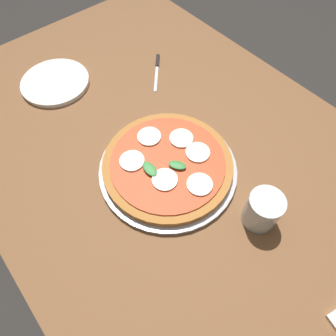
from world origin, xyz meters
TOP-DOWN VIEW (x-y plane):
  - ground_plane at (0.00, 0.00)m, footprint 6.00×6.00m
  - dining_table at (0.00, 0.00)m, footprint 1.58×0.92m
  - serving_tray at (0.04, 0.05)m, footprint 0.34×0.34m
  - pizza at (0.04, 0.05)m, footprint 0.32×0.32m
  - plate_white at (0.50, 0.11)m, footprint 0.20×0.20m
  - knife at (0.36, -0.17)m, footprint 0.13×0.12m
  - glass_cup at (-0.19, -0.03)m, footprint 0.08×0.08m

SIDE VIEW (x-z plane):
  - ground_plane at x=0.00m, z-range 0.00..0.00m
  - dining_table at x=0.00m, z-range 0.29..1.07m
  - knife at x=0.36m, z-range 0.78..0.78m
  - serving_tray at x=0.04m, z-range 0.78..0.79m
  - plate_white at x=0.50m, z-range 0.78..0.79m
  - pizza at x=0.04m, z-range 0.79..0.82m
  - glass_cup at x=-0.19m, z-range 0.78..0.87m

